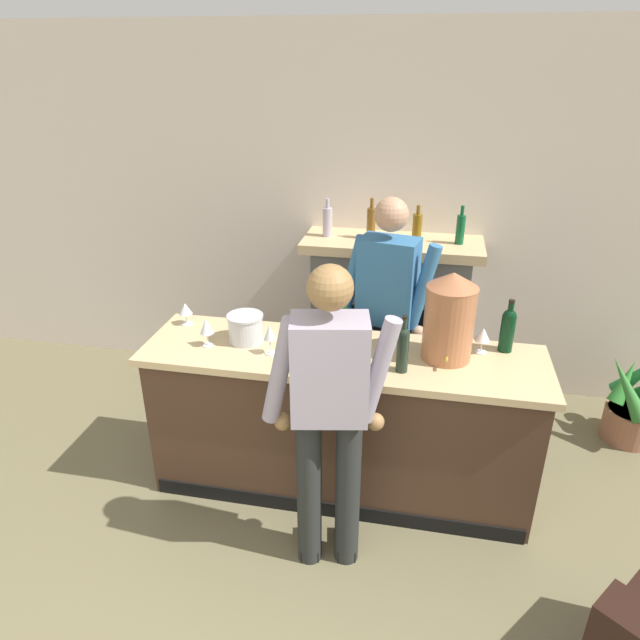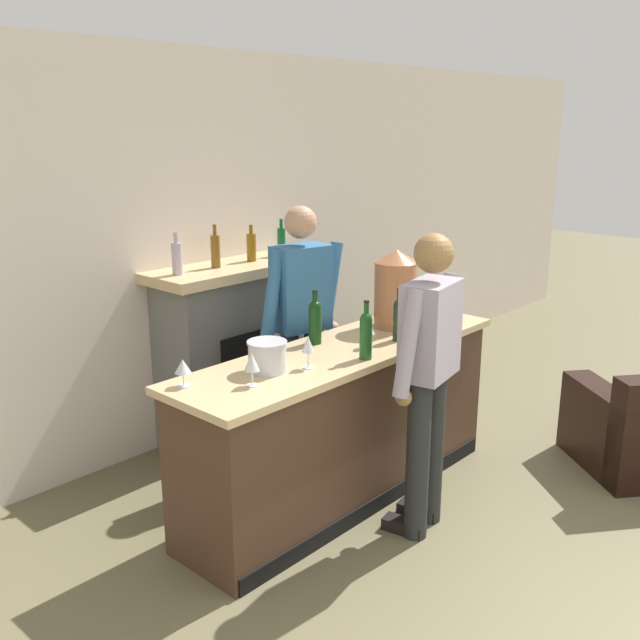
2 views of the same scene
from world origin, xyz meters
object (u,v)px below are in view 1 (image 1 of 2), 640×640
Objects in this scene: wine_glass_front_left at (270,333)px; wine_glass_front_right at (206,327)px; person_customer at (329,413)px; wine_bottle_merlot_tall at (508,328)px; potted_plant_corner at (634,405)px; wine_glass_back_row at (483,335)px; wine_bottle_riesling_slim at (341,315)px; person_bartender at (386,316)px; copper_dispenser at (450,316)px; ice_bucket_steel at (246,328)px; wine_glass_near_bucket at (185,309)px; wine_glass_mid_counter at (359,344)px; fireplace_stone at (388,318)px; wine_bottle_cabernet_heavy at (403,347)px; wine_bottle_chardonnay_pale at (324,346)px.

wine_glass_front_left reaches higher than wine_glass_front_right.
wine_bottle_merlot_tall is (0.89, 0.79, 0.17)m from person_customer.
wine_glass_back_row reaches higher than potted_plant_corner.
wine_glass_front_left is (-0.36, -0.28, -0.02)m from wine_bottle_riesling_slim.
wine_glass_back_row is (0.58, -0.38, 0.11)m from person_bartender.
copper_dispenser reaches higher than ice_bucket_steel.
wine_glass_back_row is at bearing -159.19° from wine_bottle_merlot_tall.
person_customer is at bearing -142.55° from potted_plant_corner.
copper_dispenser is (-1.37, -0.83, 0.94)m from potted_plant_corner.
person_customer is 0.98× the size of person_bartender.
person_customer is 1.31m from wine_glass_near_bucket.
copper_dispenser is 2.90× the size of wine_glass_front_right.
person_bartender is 9.95× the size of wine_glass_front_right.
wine_bottle_merlot_tall is 1.75× the size of wine_glass_front_left.
wine_glass_near_bucket is 0.35m from wine_glass_front_right.
copper_dispenser reaches higher than wine_glass_back_row.
wine_glass_mid_counter is (-0.47, -0.16, -0.14)m from copper_dispenser.
wine_bottle_riesling_slim reaches higher than wine_glass_front_left.
fireplace_stone is 5.04× the size of wine_bottle_merlot_tall.
ice_bucket_steel is at bearing 135.10° from person_customer.
person_bartender reaches higher than wine_bottle_cabernet_heavy.
wine_glass_back_row is (-0.14, -0.05, -0.03)m from wine_bottle_merlot_tall.
wine_bottle_riesling_slim is 2.10× the size of wine_glass_back_row.
person_customer is 1.13m from person_bartender.
wine_bottle_merlot_tall is 2.19× the size of wine_glass_near_bucket.
copper_dispenser is at bearing -70.34° from fireplace_stone.
person_bartender is 5.37× the size of wine_bottle_cabernet_heavy.
wine_glass_front_left reaches higher than potted_plant_corner.
fireplace_stone is 1.26m from wine_glass_back_row.
wine_bottle_chardonnay_pale is 2.09× the size of wine_glass_mid_counter.
wine_bottle_merlot_tall is (0.96, 0.02, -0.00)m from wine_bottle_riesling_slim.
person_bartender is at bearing 81.66° from wine_glass_mid_counter.
person_customer reaches higher than wine_bottle_merlot_tall.
potted_plant_corner is at bearing 18.69° from ice_bucket_steel.
wine_bottle_chardonnay_pale reaches higher than wine_bottle_cabernet_heavy.
potted_plant_corner is at bearing 11.42° from person_bartender.
fireplace_stone is 0.91× the size of person_bartender.
ice_bucket_steel is 1.33× the size of wine_glass_mid_counter.
wine_bottle_merlot_tall is 1.95× the size of wine_glass_mid_counter.
wine_bottle_riesling_slim reaches higher than wine_glass_front_right.
wine_bottle_riesling_slim is 1.04× the size of wine_bottle_merlot_tall.
wine_glass_back_row is at bearing 21.06° from wine_glass_mid_counter.
wine_glass_front_right is at bearing 177.90° from wine_glass_mid_counter.
wine_bottle_merlot_tall is at bearing -146.60° from potted_plant_corner.
person_bartender is 10.79× the size of wine_glass_mid_counter.
wine_bottle_chardonnay_pale is at bearing -109.18° from person_bartender.
copper_dispenser is at bearing -11.88° from wine_bottle_riesling_slim.
wine_glass_mid_counter is at bearing -1.08° from wine_glass_front_left.
wine_glass_near_bucket is (-1.80, 0.02, -0.01)m from wine_glass_back_row.
person_bartender is 12.17× the size of wine_glass_near_bucket.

